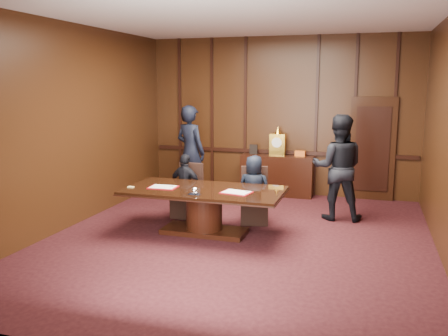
% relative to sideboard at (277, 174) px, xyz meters
% --- Properties ---
extents(room, '(7.00, 7.04, 3.50)m').
position_rel_sideboard_xyz_m(room, '(0.07, -3.12, 1.24)').
color(room, black).
rests_on(room, ground).
extents(sideboard, '(1.60, 0.45, 1.54)m').
position_rel_sideboard_xyz_m(sideboard, '(0.00, 0.00, 0.00)').
color(sideboard, black).
rests_on(sideboard, ground).
extents(conference_table, '(2.62, 1.32, 0.76)m').
position_rel_sideboard_xyz_m(conference_table, '(-0.63, -3.09, 0.02)').
color(conference_table, black).
rests_on(conference_table, ground).
extents(folder_left, '(0.47, 0.35, 0.02)m').
position_rel_sideboard_xyz_m(folder_left, '(-1.32, -3.20, 0.28)').
color(folder_left, '#A60F16').
rests_on(folder_left, conference_table).
extents(folder_right, '(0.51, 0.41, 0.02)m').
position_rel_sideboard_xyz_m(folder_right, '(-0.04, -3.21, 0.28)').
color(folder_right, '#A60F16').
rests_on(folder_right, conference_table).
extents(inkstand, '(0.20, 0.14, 0.12)m').
position_rel_sideboard_xyz_m(inkstand, '(-0.63, -3.54, 0.33)').
color(inkstand, white).
rests_on(inkstand, conference_table).
extents(notepad, '(0.10, 0.07, 0.01)m').
position_rel_sideboard_xyz_m(notepad, '(-1.84, -3.35, 0.28)').
color(notepad, '#FBD47B').
rests_on(notepad, conference_table).
extents(chair_left, '(0.51, 0.51, 0.99)m').
position_rel_sideboard_xyz_m(chair_left, '(-1.27, -2.22, -0.19)').
color(chair_left, black).
rests_on(chair_left, ground).
extents(chair_right, '(0.58, 0.58, 0.99)m').
position_rel_sideboard_xyz_m(chair_right, '(0.02, -2.22, -0.19)').
color(chair_right, black).
rests_on(chair_right, ground).
extents(signatory_left, '(0.75, 0.43, 1.20)m').
position_rel_sideboard_xyz_m(signatory_left, '(-1.28, -2.29, 0.11)').
color(signatory_left, black).
rests_on(signatory_left, ground).
extents(signatory_right, '(0.61, 0.40, 1.23)m').
position_rel_sideboard_xyz_m(signatory_right, '(0.02, -2.29, 0.13)').
color(signatory_right, black).
rests_on(signatory_right, ground).
extents(witness_left, '(0.86, 0.72, 2.02)m').
position_rel_sideboard_xyz_m(witness_left, '(-1.75, -0.81, 0.52)').
color(witness_left, black).
rests_on(witness_left, ground).
extents(witness_right, '(1.00, 0.81, 1.93)m').
position_rel_sideboard_xyz_m(witness_right, '(1.41, -1.55, 0.48)').
color(witness_right, black).
rests_on(witness_right, ground).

